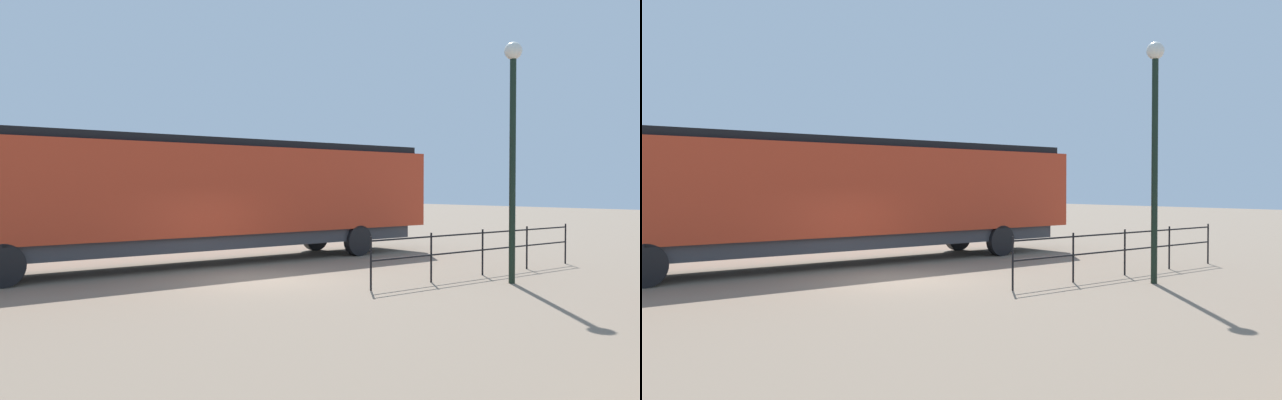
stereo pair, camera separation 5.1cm
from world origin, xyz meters
TOP-DOWN VIEW (x-y plane):
  - ground_plane at (0.00, 0.00)m, footprint 120.00×120.00m
  - locomotive at (-4.06, 0.84)m, footprint 2.80×18.42m
  - lamp_post at (4.58, 4.82)m, footprint 0.45×0.45m
  - platform_fence at (3.15, 5.48)m, footprint 0.05×8.65m

SIDE VIEW (x-z plane):
  - ground_plane at x=0.00m, z-range 0.00..0.00m
  - platform_fence at x=3.15m, z-range 0.19..1.49m
  - locomotive at x=-4.06m, z-range 0.25..4.27m
  - lamp_post at x=4.58m, z-range 0.98..7.19m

